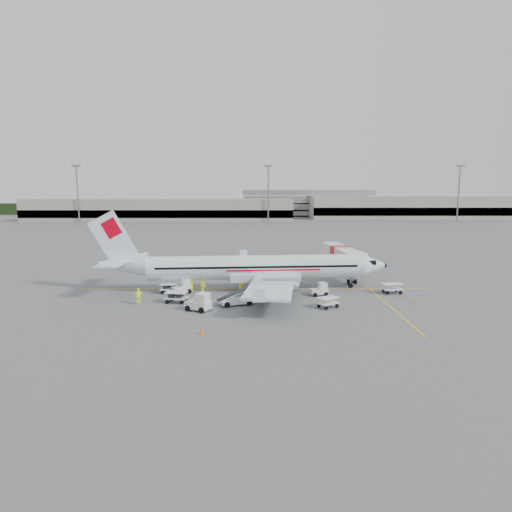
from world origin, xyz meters
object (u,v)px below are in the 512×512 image
object	(u,v)px
belt_loader	(236,294)
tug_fore	(319,289)
aircraft	(257,251)
jet_bridge	(340,261)
tug_mid	(198,302)
tug_aft	(181,286)

from	to	relation	value
belt_loader	tug_fore	world-z (taller)	belt_loader
aircraft	belt_loader	world-z (taller)	aircraft
jet_bridge	tug_fore	xyz separation A→B (m)	(-4.75, -12.16, -1.36)
aircraft	tug_mid	bearing A→B (deg)	-127.02
belt_loader	tug_aft	size ratio (longest dim) A/B	2.11
jet_bridge	belt_loader	size ratio (longest dim) A/B	3.53
jet_bridge	tug_aft	bearing A→B (deg)	-157.09
jet_bridge	tug_fore	world-z (taller)	jet_bridge
tug_mid	belt_loader	bearing A→B (deg)	56.85
tug_fore	tug_mid	xyz separation A→B (m)	(-13.14, -6.39, 0.18)
aircraft	tug_mid	distance (m)	11.76
tug_fore	tug_mid	distance (m)	14.61
tug_mid	tug_aft	xyz separation A→B (m)	(-3.00, 7.53, -0.09)
aircraft	tug_fore	distance (m)	8.76
aircraft	tug_aft	world-z (taller)	aircraft
belt_loader	tug_aft	xyz separation A→B (m)	(-6.74, 5.33, -0.40)
jet_bridge	tug_mid	distance (m)	25.79
belt_loader	tug_fore	xyz separation A→B (m)	(9.40, 4.18, -0.49)
tug_aft	tug_fore	bearing A→B (deg)	-36.68
jet_bridge	tug_aft	size ratio (longest dim) A/B	7.43
aircraft	belt_loader	distance (m)	8.31
belt_loader	tug_aft	world-z (taller)	belt_loader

